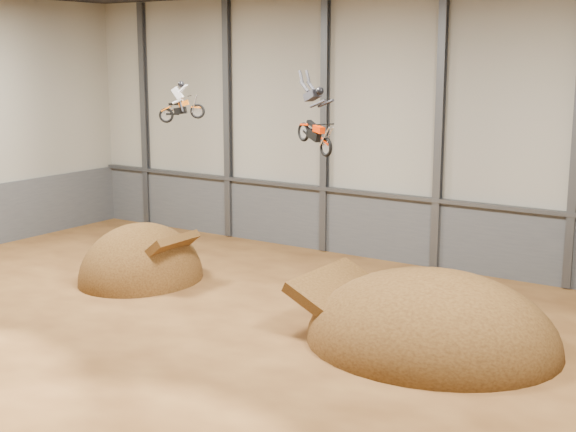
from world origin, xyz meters
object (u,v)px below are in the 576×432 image
object	(u,v)px
takeoff_ramp	(142,280)
fmx_rider_a	(183,99)
landing_ramp	(431,344)
fmx_rider_b	(313,114)

from	to	relation	value
takeoff_ramp	fmx_rider_a	xyz separation A→B (m)	(4.47, -1.78, 8.95)
takeoff_ramp	landing_ramp	size ratio (longest dim) A/B	0.66
takeoff_ramp	landing_ramp	xyz separation A→B (m)	(15.39, -0.44, 0.00)
takeoff_ramp	fmx_rider_a	world-z (taller)	fmx_rider_a
takeoff_ramp	fmx_rider_b	world-z (taller)	fmx_rider_b
fmx_rider_a	fmx_rider_b	bearing A→B (deg)	-17.17
fmx_rider_b	fmx_rider_a	bearing A→B (deg)	-143.90
landing_ramp	takeoff_ramp	bearing A→B (deg)	178.37
takeoff_ramp	fmx_rider_a	size ratio (longest dim) A/B	3.31
landing_ramp	fmx_rider_a	bearing A→B (deg)	-173.00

